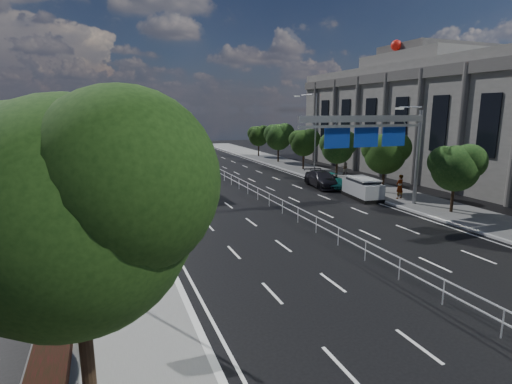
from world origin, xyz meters
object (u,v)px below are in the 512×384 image
overhead_gantry (376,133)px  white_minivan (196,184)px  parked_car_teal (329,180)px  red_bus (143,149)px  near_car_dark (142,147)px  near_car_silver (189,168)px  parked_car_dark (322,179)px  pedestrian_a (400,187)px  pedestrian_b (344,167)px  silver_minivan (363,188)px  toilet_sign (127,238)px

overhead_gantry → white_minivan: 15.08m
parked_car_teal → white_minivan: bearing=-176.8°
red_bus → near_car_dark: (1.06, 14.89, -1.04)m
white_minivan → near_car_silver: bearing=79.5°
parked_car_dark → pedestrian_a: pedestrian_a is taller
red_bus → pedestrian_b: 29.06m
red_bus → pedestrian_b: bearing=-52.4°
silver_minivan → parked_car_dark: 5.61m
silver_minivan → parked_car_dark: bearing=103.0°
white_minivan → red_bus: 26.31m
overhead_gantry → parked_car_teal: size_ratio=2.10×
pedestrian_b → red_bus: bearing=-40.2°
toilet_sign → near_car_silver: 31.48m
white_minivan → near_car_silver: 11.25m
overhead_gantry → parked_car_teal: (1.56, 8.64, -4.93)m
parked_car_teal → parked_car_dark: 0.65m
white_minivan → near_car_silver: size_ratio=1.00×
white_minivan → pedestrian_b: (17.75, 4.74, 0.00)m
parked_car_teal → overhead_gantry: bearing=-94.8°
toilet_sign → near_car_dark: 60.64m
toilet_sign → parked_car_teal: toilet_sign is taller
red_bus → pedestrian_a: 37.63m
near_car_dark → silver_minivan: bearing=103.8°
near_car_silver → silver_minivan: 20.16m
overhead_gantry → red_bus: overhead_gantry is taller
near_car_dark → pedestrian_a: pedestrian_a is taller
pedestrian_b → parked_car_teal: bearing=53.3°
white_minivan → parked_car_dark: 12.09m
white_minivan → pedestrian_b: 18.37m
parked_car_dark → pedestrian_b: (5.66, 4.92, 0.28)m
near_car_silver → pedestrian_b: bearing=154.7°
overhead_gantry → white_minivan: (-11.09, 9.13, -4.58)m
toilet_sign → parked_car_teal: 26.93m
parked_car_dark → overhead_gantry: bearing=-90.1°
toilet_sign → silver_minivan: size_ratio=1.00×
red_bus → silver_minivan: 35.12m
silver_minivan → pedestrian_b: (5.10, 10.50, 0.18)m
white_minivan → red_bus: (-1.79, 26.24, 0.68)m
parked_car_teal → pedestrian_b: size_ratio=2.74×
near_car_silver → pedestrian_b: pedestrian_b is taller
red_bus → silver_minivan: (14.44, -32.00, -0.86)m
near_car_silver → near_car_dark: (-2.37, 30.01, -0.17)m
red_bus → pedestrian_a: (16.82, -33.65, -0.58)m
red_bus → silver_minivan: size_ratio=2.57×
red_bus → parked_car_dark: (13.88, -26.43, -0.95)m
white_minivan → near_car_silver: white_minivan is taller
silver_minivan → parked_car_teal: bearing=97.2°
white_minivan → pedestrian_a: pedestrian_a is taller
overhead_gantry → toilet_sign: bearing=-150.4°
toilet_sign → pedestrian_a: bearing=28.6°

